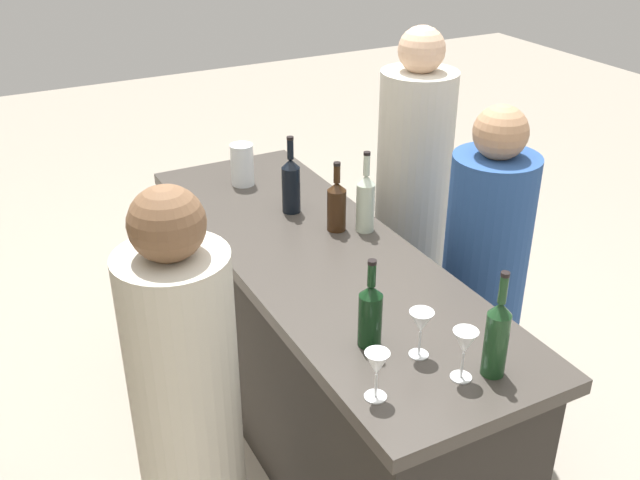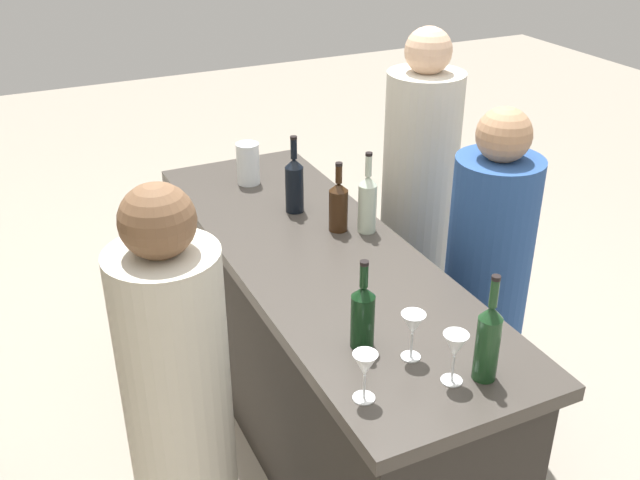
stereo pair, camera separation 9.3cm
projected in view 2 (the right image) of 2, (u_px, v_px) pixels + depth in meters
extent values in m
plane|color=#9E9384|center=(320.00, 436.00, 3.18)|extent=(12.00, 12.00, 0.00)
cube|color=#2A2723|center=(320.00, 355.00, 2.98)|extent=(1.99, 0.60, 0.87)
cube|color=#3D3833|center=(320.00, 257.00, 2.77)|extent=(2.07, 0.68, 0.05)
cylinder|color=#193D1E|center=(487.00, 348.00, 2.05)|extent=(0.07, 0.07, 0.20)
cone|color=#193D1E|center=(492.00, 312.00, 1.99)|extent=(0.07, 0.07, 0.04)
cylinder|color=#193D1E|center=(494.00, 293.00, 1.96)|extent=(0.02, 0.02, 0.08)
cylinder|color=black|center=(496.00, 278.00, 1.94)|extent=(0.03, 0.03, 0.01)
cylinder|color=black|center=(362.00, 321.00, 2.19)|extent=(0.07, 0.07, 0.17)
cone|color=black|center=(363.00, 292.00, 2.14)|extent=(0.07, 0.07, 0.03)
cylinder|color=black|center=(364.00, 276.00, 2.12)|extent=(0.03, 0.03, 0.07)
cylinder|color=black|center=(364.00, 263.00, 2.10)|extent=(0.03, 0.03, 0.01)
cylinder|color=#B7C6B2|center=(367.00, 208.00, 2.86)|extent=(0.07, 0.07, 0.20)
cone|color=#B7C6B2|center=(368.00, 180.00, 2.81)|extent=(0.07, 0.07, 0.04)
cylinder|color=#B7C6B2|center=(369.00, 166.00, 2.78)|extent=(0.03, 0.03, 0.08)
cylinder|color=black|center=(369.00, 154.00, 2.75)|extent=(0.03, 0.03, 0.01)
cylinder|color=#331E0F|center=(338.00, 210.00, 2.88)|extent=(0.08, 0.08, 0.17)
cone|color=#331E0F|center=(339.00, 187.00, 2.83)|extent=(0.08, 0.08, 0.03)
cylinder|color=#331E0F|center=(339.00, 174.00, 2.80)|extent=(0.03, 0.03, 0.07)
cylinder|color=black|center=(339.00, 164.00, 2.79)|extent=(0.03, 0.03, 0.01)
cylinder|color=black|center=(294.00, 189.00, 3.02)|extent=(0.08, 0.08, 0.20)
cone|color=black|center=(294.00, 163.00, 2.97)|extent=(0.08, 0.08, 0.04)
cylinder|color=black|center=(294.00, 149.00, 2.94)|extent=(0.03, 0.03, 0.08)
cylinder|color=black|center=(294.00, 138.00, 2.92)|extent=(0.03, 0.03, 0.01)
cylinder|color=white|center=(451.00, 380.00, 2.08)|extent=(0.06, 0.06, 0.00)
cylinder|color=white|center=(453.00, 368.00, 2.06)|extent=(0.01, 0.01, 0.08)
cone|color=white|center=(455.00, 345.00, 2.02)|extent=(0.07, 0.07, 0.08)
cylinder|color=white|center=(411.00, 357.00, 2.18)|extent=(0.06, 0.06, 0.00)
cylinder|color=white|center=(411.00, 345.00, 2.16)|extent=(0.01, 0.01, 0.08)
cone|color=white|center=(413.00, 324.00, 2.12)|extent=(0.07, 0.07, 0.07)
cylinder|color=white|center=(364.00, 398.00, 2.01)|extent=(0.06, 0.06, 0.00)
cylinder|color=white|center=(364.00, 387.00, 1.99)|extent=(0.01, 0.01, 0.07)
cone|color=white|center=(365.00, 365.00, 1.96)|extent=(0.07, 0.07, 0.07)
cylinder|color=silver|center=(248.00, 164.00, 3.28)|extent=(0.10, 0.10, 0.19)
cylinder|color=#284C8C|center=(484.00, 297.00, 3.03)|extent=(0.44, 0.44, 1.23)
sphere|color=tan|center=(504.00, 135.00, 2.70)|extent=(0.21, 0.21, 0.21)
cylinder|color=beige|center=(417.00, 222.00, 3.44)|extent=(0.41, 0.41, 1.42)
sphere|color=#D8AD8C|center=(428.00, 51.00, 3.06)|extent=(0.20, 0.20, 0.20)
cylinder|color=beige|center=(182.00, 437.00, 2.25)|extent=(0.37, 0.37, 1.30)
sphere|color=brown|center=(157.00, 221.00, 1.91)|extent=(0.21, 0.21, 0.21)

